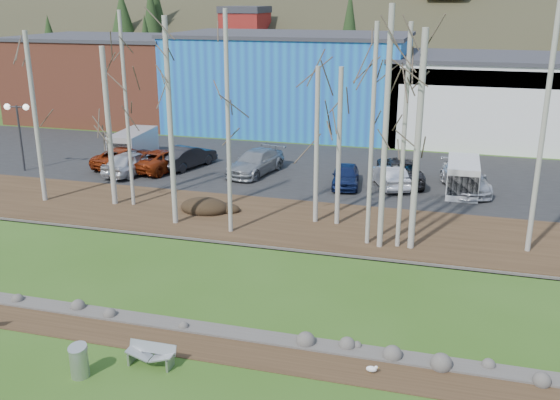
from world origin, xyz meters
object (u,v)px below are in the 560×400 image
(seagull, at_px, (372,369))
(car_3, at_px, (256,162))
(car_0, at_px, (131,162))
(van_grey, at_px, (133,146))
(bench_damaged, at_px, (151,354))
(car_6, at_px, (400,170))
(car_4, at_px, (346,176))
(car_7, at_px, (465,178))
(car_1, at_px, (188,156))
(street_lamp, at_px, (18,119))
(car_5, at_px, (389,176))
(car_2, at_px, (164,160))
(litter_bin, at_px, (79,362))
(car_8, at_px, (126,157))
(van_white, at_px, (463,177))

(seagull, bearing_deg, car_3, 117.52)
(car_0, xyz_separation_m, van_grey, (-1.82, 3.54, 0.22))
(bench_damaged, distance_m, car_6, 23.49)
(car_3, bearing_deg, car_4, 0.36)
(bench_damaged, bearing_deg, car_7, 66.20)
(seagull, relative_size, car_1, 0.09)
(street_lamp, relative_size, car_3, 0.85)
(bench_damaged, xyz_separation_m, car_5, (5.17, 21.45, 0.46))
(bench_damaged, relative_size, car_2, 0.32)
(car_7, bearing_deg, litter_bin, -130.83)
(car_8, distance_m, van_white, 22.14)
(car_2, bearing_deg, van_white, -165.38)
(car_7, height_order, van_white, van_white)
(car_2, xyz_separation_m, car_4, (12.44, -0.46, -0.03))
(litter_bin, relative_size, car_8, 0.19)
(car_8, xyz_separation_m, van_white, (22.14, 0.09, 0.25))
(car_3, height_order, van_grey, van_grey)
(litter_bin, relative_size, seagull, 2.38)
(car_2, distance_m, car_4, 12.44)
(bench_damaged, height_order, litter_bin, litter_bin)
(van_grey, bearing_deg, van_white, -8.55)
(car_3, bearing_deg, car_8, -162.75)
(car_1, xyz_separation_m, van_white, (18.05, -1.01, 0.19))
(bench_damaged, xyz_separation_m, van_white, (9.45, 21.46, 0.72))
(bench_damaged, distance_m, car_1, 24.05)
(street_lamp, height_order, car_0, street_lamp)
(street_lamp, bearing_deg, car_6, 2.32)
(seagull, distance_m, car_8, 27.94)
(car_1, xyz_separation_m, car_5, (13.76, -1.01, -0.07))
(car_4, height_order, car_8, car_8)
(car_0, bearing_deg, car_1, -129.29)
(car_3, relative_size, car_8, 1.05)
(car_1, distance_m, car_5, 13.80)
(car_4, xyz_separation_m, van_grey, (-15.84, 2.52, 0.33))
(car_1, bearing_deg, car_3, -166.01)
(car_0, bearing_deg, car_3, -154.91)
(litter_bin, distance_m, car_6, 25.13)
(car_8, bearing_deg, van_white, -165.41)
(car_0, distance_m, van_white, 20.96)
(litter_bin, height_order, street_lamp, street_lamp)
(car_0, relative_size, car_6, 0.81)
(seagull, distance_m, car_2, 26.05)
(street_lamp, distance_m, van_grey, 7.73)
(car_0, xyz_separation_m, car_3, (7.80, 2.31, -0.02))
(car_8, bearing_deg, seagull, 148.73)
(car_5, bearing_deg, seagull, 72.46)
(car_3, xyz_separation_m, car_8, (-9.04, -0.82, -0.06))
(car_4, distance_m, van_grey, 16.04)
(car_4, bearing_deg, seagull, -85.16)
(litter_bin, distance_m, seagull, 9.06)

